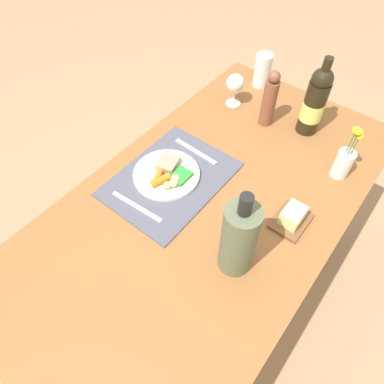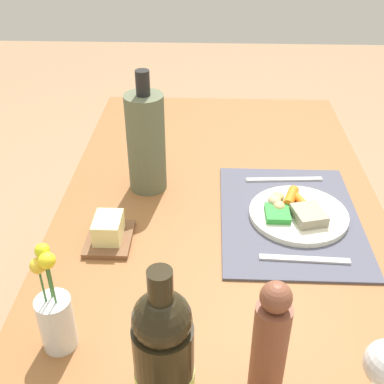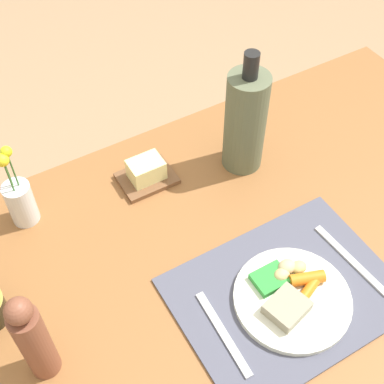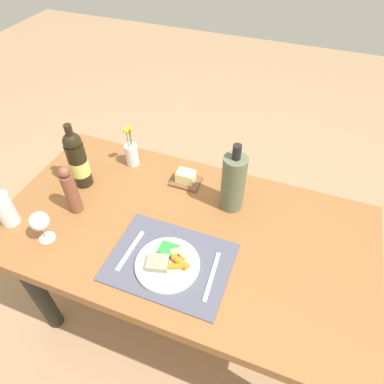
% 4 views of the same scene
% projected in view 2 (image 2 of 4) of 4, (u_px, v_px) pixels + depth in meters
% --- Properties ---
extents(dining_table, '(1.50, 0.80, 0.75)m').
position_uv_depth(dining_table, '(219.00, 254.00, 1.21)').
color(dining_table, '#905B30').
rests_on(dining_table, ground_plane).
extents(placemat, '(0.44, 0.33, 0.01)m').
position_uv_depth(placemat, '(290.00, 217.00, 1.16)').
color(placemat, '#4F5061').
rests_on(placemat, dining_table).
extents(dinner_plate, '(0.23, 0.23, 0.04)m').
position_uv_depth(dinner_plate, '(297.00, 212.00, 1.15)').
color(dinner_plate, white).
rests_on(dinner_plate, placemat).
extents(fork, '(0.02, 0.19, 0.00)m').
position_uv_depth(fork, '(305.00, 259.00, 1.03)').
color(fork, silver).
rests_on(fork, placemat).
extents(knife, '(0.03, 0.20, 0.00)m').
position_uv_depth(knife, '(284.00, 179.00, 1.29)').
color(knife, silver).
rests_on(knife, placemat).
extents(wine_bottle, '(0.08, 0.08, 0.31)m').
position_uv_depth(wine_bottle, '(164.00, 369.00, 0.66)').
color(wine_bottle, black).
rests_on(wine_bottle, dining_table).
extents(flower_vase, '(0.06, 0.06, 0.22)m').
position_uv_depth(flower_vase, '(55.00, 316.00, 0.82)').
color(flower_vase, silver).
rests_on(flower_vase, dining_table).
extents(cooler_bottle, '(0.10, 0.10, 0.32)m').
position_uv_depth(cooler_bottle, '(146.00, 142.00, 1.21)').
color(cooler_bottle, '#5C6448').
rests_on(cooler_bottle, dining_table).
extents(butter_dish, '(0.13, 0.10, 0.06)m').
position_uv_depth(butter_dish, '(109.00, 232.00, 1.08)').
color(butter_dish, brown).
rests_on(butter_dish, dining_table).
extents(pepper_mill, '(0.05, 0.05, 0.23)m').
position_uv_depth(pepper_mill, '(270.00, 345.00, 0.72)').
color(pepper_mill, brown).
rests_on(pepper_mill, dining_table).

